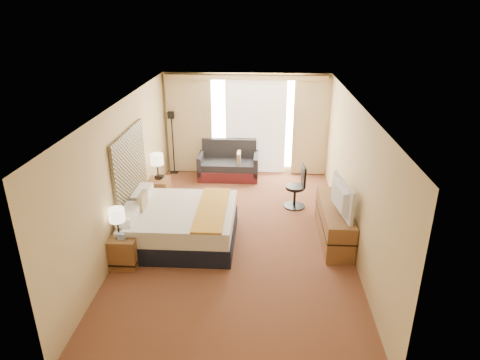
# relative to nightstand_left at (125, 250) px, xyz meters

# --- Properties ---
(floor) EXTENTS (4.20, 7.00, 0.02)m
(floor) POSITION_rel_nightstand_left_xyz_m (1.87, 1.05, -0.28)
(floor) COLOR #531E17
(floor) RESTS_ON ground
(ceiling) EXTENTS (4.20, 7.00, 0.02)m
(ceiling) POSITION_rel_nightstand_left_xyz_m (1.87, 1.05, 2.33)
(ceiling) COLOR white
(ceiling) RESTS_ON wall_back
(wall_back) EXTENTS (4.20, 0.02, 2.60)m
(wall_back) POSITION_rel_nightstand_left_xyz_m (1.87, 4.55, 1.02)
(wall_back) COLOR tan
(wall_back) RESTS_ON ground
(wall_front) EXTENTS (4.20, 0.02, 2.60)m
(wall_front) POSITION_rel_nightstand_left_xyz_m (1.87, -2.45, 1.02)
(wall_front) COLOR tan
(wall_front) RESTS_ON ground
(wall_left) EXTENTS (0.02, 7.00, 2.60)m
(wall_left) POSITION_rel_nightstand_left_xyz_m (-0.23, 1.05, 1.02)
(wall_left) COLOR tan
(wall_left) RESTS_ON ground
(wall_right) EXTENTS (0.02, 7.00, 2.60)m
(wall_right) POSITION_rel_nightstand_left_xyz_m (3.97, 1.05, 1.02)
(wall_right) COLOR tan
(wall_right) RESTS_ON ground
(headboard) EXTENTS (0.06, 1.85, 1.50)m
(headboard) POSITION_rel_nightstand_left_xyz_m (-0.19, 1.25, 1.01)
(headboard) COLOR black
(headboard) RESTS_ON wall_left
(nightstand_left) EXTENTS (0.45, 0.52, 0.55)m
(nightstand_left) POSITION_rel_nightstand_left_xyz_m (0.00, 0.00, 0.00)
(nightstand_left) COLOR brown
(nightstand_left) RESTS_ON floor
(nightstand_right) EXTENTS (0.45, 0.52, 0.55)m
(nightstand_right) POSITION_rel_nightstand_left_xyz_m (0.00, 2.50, 0.00)
(nightstand_right) COLOR brown
(nightstand_right) RESTS_ON floor
(media_dresser) EXTENTS (0.50, 1.80, 0.70)m
(media_dresser) POSITION_rel_nightstand_left_xyz_m (3.70, 1.05, 0.07)
(media_dresser) COLOR brown
(media_dresser) RESTS_ON floor
(window) EXTENTS (2.30, 0.02, 2.30)m
(window) POSITION_rel_nightstand_left_xyz_m (2.12, 4.52, 1.04)
(window) COLOR silver
(window) RESTS_ON wall_back
(curtains) EXTENTS (4.12, 0.19, 2.56)m
(curtains) POSITION_rel_nightstand_left_xyz_m (1.87, 4.44, 1.13)
(curtains) COLOR beige
(curtains) RESTS_ON floor
(bed) EXTENTS (2.00, 1.83, 0.97)m
(bed) POSITION_rel_nightstand_left_xyz_m (0.81, 0.83, 0.08)
(bed) COLOR black
(bed) RESTS_ON floor
(loveseat) EXTENTS (1.52, 0.82, 0.95)m
(loveseat) POSITION_rel_nightstand_left_xyz_m (1.45, 4.10, 0.04)
(loveseat) COLOR maroon
(loveseat) RESTS_ON floor
(floor_lamp) EXTENTS (0.21, 0.21, 1.65)m
(floor_lamp) POSITION_rel_nightstand_left_xyz_m (-0.03, 4.35, 0.89)
(floor_lamp) COLOR black
(floor_lamp) RESTS_ON floor
(desk_chair) EXTENTS (0.47, 0.47, 0.97)m
(desk_chair) POSITION_rel_nightstand_left_xyz_m (3.10, 2.44, 0.16)
(desk_chair) COLOR black
(desk_chair) RESTS_ON floor
(lamp_left) EXTENTS (0.26, 0.26, 0.55)m
(lamp_left) POSITION_rel_nightstand_left_xyz_m (-0.05, -0.08, 0.70)
(lamp_left) COLOR black
(lamp_left) RESTS_ON nightstand_left
(lamp_right) EXTENTS (0.28, 0.28, 0.59)m
(lamp_right) POSITION_rel_nightstand_left_xyz_m (-0.00, 2.53, 0.73)
(lamp_right) COLOR black
(lamp_right) RESTS_ON nightstand_right
(tissue_box) EXTENTS (0.13, 0.13, 0.11)m
(tissue_box) POSITION_rel_nightstand_left_xyz_m (-0.01, -0.08, 0.33)
(tissue_box) COLOR #92B1E2
(tissue_box) RESTS_ON nightstand_left
(telephone) EXTENTS (0.19, 0.16, 0.07)m
(telephone) POSITION_rel_nightstand_left_xyz_m (0.00, 2.59, 0.31)
(telephone) COLOR black
(telephone) RESTS_ON nightstand_right
(television) EXTENTS (0.30, 1.08, 0.62)m
(television) POSITION_rel_nightstand_left_xyz_m (3.65, 0.78, 0.73)
(television) COLOR black
(television) RESTS_ON media_dresser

